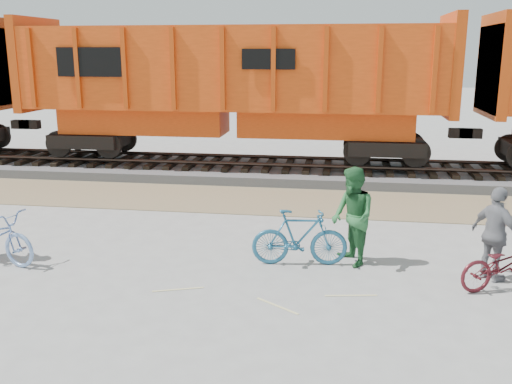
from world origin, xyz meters
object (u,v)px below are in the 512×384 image
(bicycle_maroon, at_px, (505,264))
(person_man, at_px, (353,217))
(person_woman, at_px, (496,234))
(hopper_car_center, at_px, (232,84))
(bicycle_teal, at_px, (300,237))

(bicycle_maroon, bearing_deg, person_man, 48.83)
(person_man, bearing_deg, person_woman, 55.71)
(bicycle_maroon, relative_size, person_woman, 1.00)
(person_man, bearing_deg, hopper_car_center, -178.75)
(person_man, relative_size, person_woman, 1.11)
(hopper_car_center, distance_m, person_man, 9.19)
(bicycle_maroon, distance_m, person_woman, 0.58)
(bicycle_maroon, height_order, person_man, person_man)
(hopper_car_center, relative_size, bicycle_maroon, 8.01)
(person_man, xyz_separation_m, person_woman, (2.54, -0.43, -0.09))
(bicycle_maroon, xyz_separation_m, person_woman, (-0.10, 0.40, 0.41))
(hopper_car_center, relative_size, person_woman, 8.04)
(bicycle_teal, xyz_separation_m, bicycle_maroon, (3.64, -0.63, -0.10))
(bicycle_teal, bearing_deg, hopper_car_center, 12.85)
(bicycle_maroon, bearing_deg, person_woman, -9.61)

